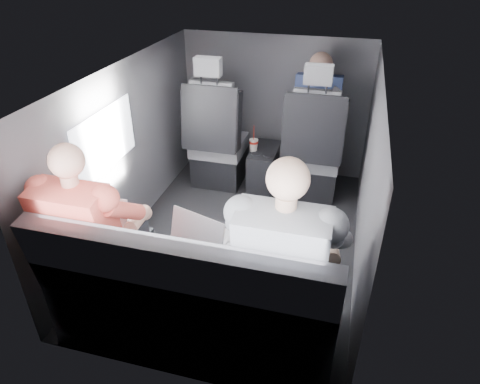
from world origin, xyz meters
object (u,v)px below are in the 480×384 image
(laptop_white, at_px, (112,218))
(laptop_silver, at_px, (203,236))
(laptop_black, at_px, (285,243))
(front_seat_right, at_px, (312,157))
(center_console, at_px, (264,168))
(soda_cup, at_px, (254,145))
(passenger_rear_left, at_px, (96,233))
(rear_bench, at_px, (192,305))
(front_seat_left, at_px, (217,146))
(passenger_front_right, at_px, (317,109))
(passenger_rear_right, at_px, (285,262))

(laptop_white, xyz_separation_m, laptop_silver, (0.60, -0.03, 0.00))
(laptop_white, xyz_separation_m, laptop_black, (1.06, 0.03, 0.00))
(front_seat_right, bearing_deg, center_console, 174.93)
(front_seat_right, bearing_deg, laptop_white, -122.49)
(laptop_black, bearing_deg, soda_cup, 109.23)
(passenger_rear_left, bearing_deg, rear_bench, -8.90)
(rear_bench, height_order, soda_cup, rear_bench)
(rear_bench, height_order, laptop_silver, rear_bench)
(rear_bench, relative_size, laptop_silver, 3.98)
(laptop_white, relative_size, laptop_black, 0.78)
(front_seat_right, height_order, rear_bench, front_seat_right)
(front_seat_left, height_order, front_seat_right, same)
(center_console, distance_m, passenger_front_right, 0.73)
(rear_bench, bearing_deg, front_seat_right, 76.69)
(front_seat_right, height_order, soda_cup, front_seat_right)
(soda_cup, relative_size, passenger_rear_right, 0.19)
(front_seat_right, xyz_separation_m, laptop_white, (-1.05, -1.64, 0.23))
(passenger_rear_right, bearing_deg, rear_bench, -169.34)
(laptop_white, bearing_deg, soda_cup, 72.65)
(laptop_white, distance_m, passenger_rear_right, 1.11)
(center_console, relative_size, passenger_rear_right, 0.37)
(laptop_silver, relative_size, passenger_front_right, 0.48)
(laptop_silver, bearing_deg, passenger_rear_right, -15.28)
(soda_cup, xyz_separation_m, passenger_rear_left, (-0.52, -1.78, 0.17))
(laptop_black, height_order, passenger_rear_right, passenger_rear_right)
(soda_cup, height_order, passenger_rear_left, passenger_rear_left)
(laptop_black, bearing_deg, rear_bench, -148.51)
(laptop_white, height_order, laptop_black, laptop_black)
(rear_bench, relative_size, passenger_rear_right, 1.23)
(laptop_silver, distance_m, passenger_rear_right, 0.52)
(passenger_rear_right, bearing_deg, passenger_front_right, 92.00)
(rear_bench, xyz_separation_m, passenger_front_right, (0.43, 2.16, 0.45))
(passenger_rear_left, bearing_deg, laptop_black, 10.05)
(front_seat_left, height_order, laptop_white, front_seat_left)
(center_console, bearing_deg, passenger_rear_left, -108.17)
(passenger_rear_left, relative_size, passenger_front_right, 1.49)
(center_console, xyz_separation_m, passenger_front_right, (0.43, 0.22, 0.55))
(rear_bench, xyz_separation_m, passenger_rear_right, (0.50, 0.09, 0.35))
(laptop_white, xyz_separation_m, passenger_rear_left, (-0.01, -0.16, 0.00))
(laptop_silver, xyz_separation_m, passenger_rear_right, (0.50, -0.14, 0.03))
(soda_cup, bearing_deg, laptop_silver, -86.81)
(passenger_rear_right, bearing_deg, front_seat_left, 117.70)
(soda_cup, bearing_deg, rear_bench, -87.24)
(passenger_rear_right, bearing_deg, laptop_black, 100.22)
(laptop_silver, bearing_deg, rear_bench, -90.33)
(center_console, distance_m, laptop_silver, 1.77)
(passenger_rear_left, bearing_deg, laptop_white, 86.50)
(front_seat_left, xyz_separation_m, passenger_rear_left, (-0.16, -1.81, 0.23))
(front_seat_left, relative_size, soda_cup, 5.01)
(rear_bench, bearing_deg, front_seat_left, 103.31)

